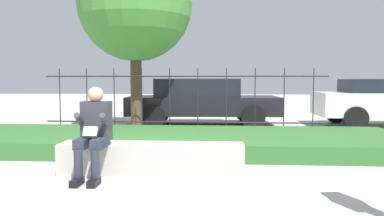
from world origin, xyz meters
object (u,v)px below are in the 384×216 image
at_px(stone_bench, 152,161).
at_px(person_seated_reader, 94,129).
at_px(car_parked_center, 201,100).
at_px(tree_behind_fence, 135,4).

distance_m(stone_bench, person_seated_reader, 0.91).
distance_m(stone_bench, car_parked_center, 5.95).
height_order(person_seated_reader, tree_behind_fence, tree_behind_fence).
bearing_deg(person_seated_reader, stone_bench, 19.89).
bearing_deg(car_parked_center, tree_behind_fence, -141.16).
relative_size(stone_bench, person_seated_reader, 2.09).
height_order(stone_bench, tree_behind_fence, tree_behind_fence).
distance_m(person_seated_reader, tree_behind_fence, 5.41).
height_order(person_seated_reader, car_parked_center, car_parked_center).
xyz_separation_m(person_seated_reader, tree_behind_fence, (-0.45, 4.73, 2.59)).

